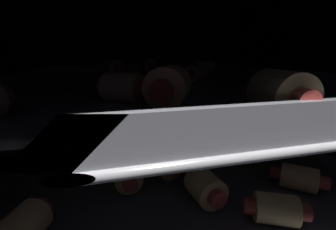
{
  "coord_description": "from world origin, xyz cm",
  "views": [
    {
      "loc": [
        -8.59,
        -32.05,
        29.38
      ],
      "look_at": [
        0.0,
        0.01,
        20.51
      ],
      "focal_mm": 24.83,
      "sensor_mm": 36.0,
      "label": 1
    }
  ],
  "objects_px": {
    "pig_in_blanket_lower_8": "(127,174)",
    "pig_in_blanket_upper_5": "(169,86)",
    "pig_in_blanket_lower_10": "(55,137)",
    "pig_in_blanket_upper_1": "(149,66)",
    "pig_in_blanket_lower_1": "(199,152)",
    "pig_in_blanket_lower_9": "(299,178)",
    "pig_in_blanket_upper_2": "(112,68)",
    "pig_in_blanket_lower_2": "(162,130)",
    "pig_in_blanket_lower_6": "(205,187)",
    "pig_in_blanket_lower_3": "(22,228)",
    "pig_in_blanket_lower_7": "(164,164)",
    "pig_in_blanket_lower_4": "(276,209)",
    "baking_tray_upper": "(168,85)",
    "pig_in_blanket_upper_4": "(204,67)",
    "pig_in_blanket_upper_8": "(123,88)",
    "pig_in_blanket_lower_0": "(117,124)",
    "pig_in_blanket_lower_5": "(222,136)",
    "pig_in_blanket_upper_6": "(195,73)",
    "oven_rack_upper": "(168,91)",
    "baking_tray_lower": "(168,157)",
    "pig_in_blanket_lower_11": "(185,118)",
    "oven_rack_lower": "(168,163)",
    "pig_in_blanket_upper_7": "(281,94)"
  },
  "relations": [
    {
      "from": "pig_in_blanket_lower_5",
      "to": "pig_in_blanket_upper_6",
      "type": "bearing_deg",
      "value": -178.31
    },
    {
      "from": "baking_tray_upper",
      "to": "pig_in_blanket_upper_4",
      "type": "relative_size",
      "value": 7.04
    },
    {
      "from": "pig_in_blanket_lower_1",
      "to": "pig_in_blanket_lower_4",
      "type": "height_order",
      "value": "pig_in_blanket_lower_4"
    },
    {
      "from": "pig_in_blanket_lower_0",
      "to": "pig_in_blanket_lower_11",
      "type": "height_order",
      "value": "pig_in_blanket_lower_11"
    },
    {
      "from": "pig_in_blanket_upper_1",
      "to": "pig_in_blanket_lower_9",
      "type": "bearing_deg",
      "value": -69.78
    },
    {
      "from": "oven_rack_lower",
      "to": "pig_in_blanket_upper_1",
      "type": "bearing_deg",
      "value": 87.87
    },
    {
      "from": "baking_tray_upper",
      "to": "pig_in_blanket_lower_8",
      "type": "bearing_deg",
      "value": -135.22
    },
    {
      "from": "pig_in_blanket_lower_8",
      "to": "pig_in_blanket_upper_5",
      "type": "xyz_separation_m",
      "value": [
        0.03,
        -0.07,
        0.11
      ]
    },
    {
      "from": "pig_in_blanket_upper_1",
      "to": "pig_in_blanket_lower_1",
      "type": "bearing_deg",
      "value": -80.89
    },
    {
      "from": "pig_in_blanket_lower_11",
      "to": "pig_in_blanket_lower_8",
      "type": "bearing_deg",
      "value": -124.34
    },
    {
      "from": "baking_tray_upper",
      "to": "pig_in_blanket_upper_5",
      "type": "bearing_deg",
      "value": -104.8
    },
    {
      "from": "pig_in_blanket_upper_6",
      "to": "pig_in_blanket_lower_10",
      "type": "bearing_deg",
      "value": 164.45
    },
    {
      "from": "baking_tray_lower",
      "to": "pig_in_blanket_upper_2",
      "type": "xyz_separation_m",
      "value": [
        -0.07,
        0.14,
        0.13
      ]
    },
    {
      "from": "pig_in_blanket_lower_4",
      "to": "pig_in_blanket_lower_8",
      "type": "relative_size",
      "value": 1.05
    },
    {
      "from": "pig_in_blanket_lower_2",
      "to": "pig_in_blanket_lower_4",
      "type": "xyz_separation_m",
      "value": [
        0.05,
        -0.24,
        -0.0
      ]
    },
    {
      "from": "pig_in_blanket_lower_1",
      "to": "pig_in_blanket_upper_7",
      "type": "height_order",
      "value": "pig_in_blanket_upper_7"
    },
    {
      "from": "pig_in_blanket_lower_4",
      "to": "baking_tray_upper",
      "type": "xyz_separation_m",
      "value": [
        -0.06,
        0.17,
        0.1
      ]
    },
    {
      "from": "pig_in_blanket_lower_7",
      "to": "pig_in_blanket_upper_7",
      "type": "bearing_deg",
      "value": -70.34
    },
    {
      "from": "pig_in_blanket_lower_2",
      "to": "pig_in_blanket_lower_6",
      "type": "distance_m",
      "value": 0.2
    },
    {
      "from": "pig_in_blanket_lower_2",
      "to": "oven_rack_upper",
      "type": "xyz_separation_m",
      "value": [
        -0.01,
        -0.08,
        0.08
      ]
    },
    {
      "from": "pig_in_blanket_lower_6",
      "to": "pig_in_blanket_lower_0",
      "type": "bearing_deg",
      "value": 106.57
    },
    {
      "from": "pig_in_blanket_lower_6",
      "to": "pig_in_blanket_lower_7",
      "type": "height_order",
      "value": "pig_in_blanket_lower_6"
    },
    {
      "from": "pig_in_blanket_upper_5",
      "to": "pig_in_blanket_lower_5",
      "type": "bearing_deg",
      "value": 49.2
    },
    {
      "from": "pig_in_blanket_lower_6",
      "to": "pig_in_blanket_lower_7",
      "type": "xyz_separation_m",
      "value": [
        -0.03,
        0.07,
        -0.0
      ]
    },
    {
      "from": "pig_in_blanket_lower_5",
      "to": "oven_rack_upper",
      "type": "bearing_deg",
      "value": -167.0
    },
    {
      "from": "pig_in_blanket_lower_6",
      "to": "pig_in_blanket_upper_2",
      "type": "xyz_separation_m",
      "value": [
        -0.08,
        0.26,
        0.11
      ]
    },
    {
      "from": "pig_in_blanket_lower_7",
      "to": "pig_in_blanket_lower_1",
      "type": "bearing_deg",
      "value": 25.71
    },
    {
      "from": "pig_in_blanket_lower_9",
      "to": "pig_in_blanket_upper_7",
      "type": "bearing_deg",
      "value": -146.38
    },
    {
      "from": "pig_in_blanket_lower_0",
      "to": "pig_in_blanket_lower_10",
      "type": "bearing_deg",
      "value": -150.39
    },
    {
      "from": "pig_in_blanket_lower_7",
      "to": "pig_in_blanket_upper_4",
      "type": "bearing_deg",
      "value": 55.28
    },
    {
      "from": "baking_tray_lower",
      "to": "pig_in_blanket_lower_11",
      "type": "bearing_deg",
      "value": 62.09
    },
    {
      "from": "pig_in_blanket_lower_4",
      "to": "pig_in_blanket_upper_2",
      "type": "xyz_separation_m",
      "value": [
        -0.13,
        0.3,
        0.11
      ]
    },
    {
      "from": "pig_in_blanket_lower_8",
      "to": "pig_in_blanket_lower_0",
      "type": "bearing_deg",
      "value": 90.18
    },
    {
      "from": "pig_in_blanket_lower_0",
      "to": "pig_in_blanket_lower_3",
      "type": "relative_size",
      "value": 0.87
    },
    {
      "from": "pig_in_blanket_upper_8",
      "to": "pig_in_blanket_lower_0",
      "type": "bearing_deg",
      "value": 89.68
    },
    {
      "from": "pig_in_blanket_lower_4",
      "to": "pig_in_blanket_lower_10",
      "type": "distance_m",
      "value": 0.34
    },
    {
      "from": "pig_in_blanket_lower_9",
      "to": "pig_in_blanket_upper_2",
      "type": "distance_m",
      "value": 0.35
    },
    {
      "from": "pig_in_blanket_lower_0",
      "to": "baking_tray_upper",
      "type": "relative_size",
      "value": 0.12
    },
    {
      "from": "pig_in_blanket_lower_1",
      "to": "pig_in_blanket_lower_8",
      "type": "relative_size",
      "value": 0.97
    },
    {
      "from": "pig_in_blanket_lower_10",
      "to": "pig_in_blanket_upper_1",
      "type": "relative_size",
      "value": 1.06
    },
    {
      "from": "oven_rack_upper",
      "to": "pig_in_blanket_upper_4",
      "type": "height_order",
      "value": "pig_in_blanket_upper_4"
    },
    {
      "from": "oven_rack_upper",
      "to": "pig_in_blanket_upper_5",
      "type": "distance_m",
      "value": 0.15
    },
    {
      "from": "pig_in_blanket_lower_3",
      "to": "pig_in_blanket_upper_8",
      "type": "relative_size",
      "value": 1.24
    },
    {
      "from": "pig_in_blanket_lower_4",
      "to": "pig_in_blanket_upper_8",
      "type": "bearing_deg",
      "value": 157.29
    },
    {
      "from": "pig_in_blanket_upper_1",
      "to": "pig_in_blanket_upper_4",
      "type": "height_order",
      "value": "pig_in_blanket_upper_1"
    },
    {
      "from": "pig_in_blanket_lower_3",
      "to": "pig_in_blanket_upper_5",
      "type": "distance_m",
      "value": 0.17
    },
    {
      "from": "pig_in_blanket_lower_2",
      "to": "pig_in_blanket_lower_10",
      "type": "xyz_separation_m",
      "value": [
        -0.18,
        0.01,
        0.0
      ]
    },
    {
      "from": "pig_in_blanket_upper_2",
      "to": "pig_in_blanket_upper_4",
      "type": "xyz_separation_m",
      "value": [
        0.19,
        0.01,
        -0.0
      ]
    },
    {
      "from": "baking_tray_lower",
      "to": "pig_in_blanket_upper_1",
      "type": "height_order",
      "value": "pig_in_blanket_upper_1"
    },
    {
      "from": "oven_rack_lower",
      "to": "baking_tray_upper",
      "type": "xyz_separation_m",
      "value": [
        0.0,
        -0.0,
        0.12
      ]
    }
  ]
}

